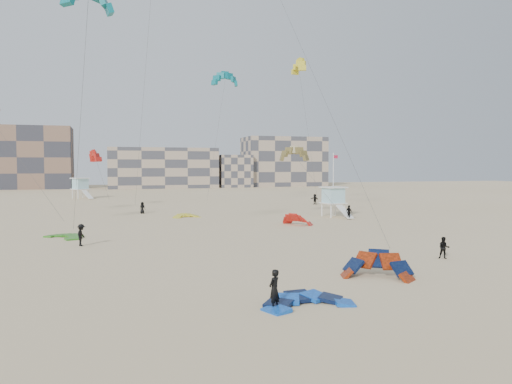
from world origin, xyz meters
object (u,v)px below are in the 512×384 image
object	(u,v)px
kite_ground_orange	(377,278)
lifeguard_tower_near	(333,202)
kite_ground_blue	(307,305)
kitesurfer_main	(274,289)

from	to	relation	value
kite_ground_orange	lifeguard_tower_near	world-z (taller)	lifeguard_tower_near
kite_ground_orange	lifeguard_tower_near	distance (m)	35.66
lifeguard_tower_near	kite_ground_blue	bearing A→B (deg)	-126.07
kitesurfer_main	kite_ground_blue	bearing A→B (deg)	147.67
kite_ground_blue	kite_ground_orange	world-z (taller)	kite_ground_orange
kitesurfer_main	kite_ground_orange	bearing A→B (deg)	170.95
kite_ground_blue	lifeguard_tower_near	size ratio (longest dim) A/B	0.76
kitesurfer_main	lifeguard_tower_near	world-z (taller)	lifeguard_tower_near
kite_ground_blue	lifeguard_tower_near	bearing A→B (deg)	59.06
kitesurfer_main	lifeguard_tower_near	distance (m)	42.99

